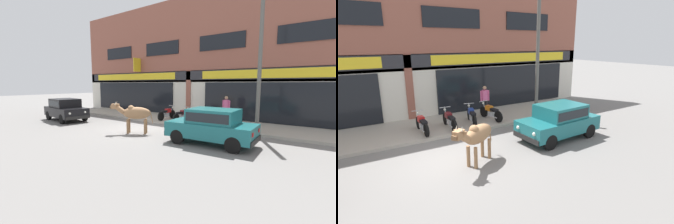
% 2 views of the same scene
% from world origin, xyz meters
% --- Properties ---
extents(ground_plane, '(90.00, 90.00, 0.00)m').
position_xyz_m(ground_plane, '(0.00, 0.00, 0.00)').
color(ground_plane, slate).
extents(sidewalk, '(19.00, 3.38, 0.13)m').
position_xyz_m(sidewalk, '(0.00, 3.89, 0.07)').
color(sidewalk, '#A8A093').
rests_on(sidewalk, ground).
extents(shop_building, '(23.00, 1.40, 8.61)m').
position_xyz_m(shop_building, '(-0.00, 5.84, 4.09)').
color(shop_building, '#8E5142').
rests_on(shop_building, ground).
extents(cow, '(1.92, 1.34, 1.61)m').
position_xyz_m(cow, '(0.65, -0.65, 1.01)').
color(cow, '#936B47').
rests_on(cow, ground).
extents(car_0, '(3.67, 1.76, 1.46)m').
position_xyz_m(car_0, '(4.64, -0.31, 0.81)').
color(car_0, black).
rests_on(car_0, ground).
extents(motorcycle_0, '(0.52, 1.81, 0.88)m').
position_xyz_m(motorcycle_0, '(-0.15, 3.11, 0.52)').
color(motorcycle_0, black).
rests_on(motorcycle_0, sidewalk).
extents(motorcycle_1, '(0.52, 1.81, 0.88)m').
position_xyz_m(motorcycle_1, '(1.07, 3.04, 0.52)').
color(motorcycle_1, black).
rests_on(motorcycle_1, sidewalk).
extents(motorcycle_2, '(0.68, 1.78, 0.88)m').
position_xyz_m(motorcycle_2, '(2.25, 3.18, 0.52)').
color(motorcycle_2, black).
rests_on(motorcycle_2, sidewalk).
extents(motorcycle_3, '(0.52, 1.81, 0.88)m').
position_xyz_m(motorcycle_3, '(3.34, 3.25, 0.52)').
color(motorcycle_3, black).
rests_on(motorcycle_3, sidewalk).
extents(pedestrian, '(0.49, 0.32, 1.60)m').
position_xyz_m(pedestrian, '(3.48, 4.11, 1.12)').
color(pedestrian, '#2D2D33').
rests_on(pedestrian, sidewalk).
extents(utility_pole, '(0.18, 0.18, 6.22)m').
position_xyz_m(utility_pole, '(5.68, 2.50, 3.25)').
color(utility_pole, '#595651').
rests_on(utility_pole, sidewalk).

